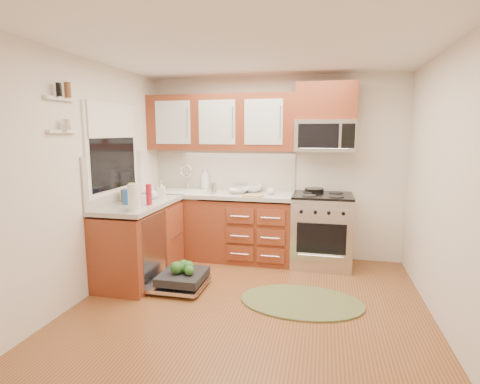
% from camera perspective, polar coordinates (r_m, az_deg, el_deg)
% --- Properties ---
extents(floor, '(3.50, 3.50, 0.00)m').
position_cam_1_polar(floor, '(3.93, 1.41, -17.25)').
color(floor, brown).
rests_on(floor, ground).
extents(ceiling, '(3.50, 3.50, 0.00)m').
position_cam_1_polar(ceiling, '(3.60, 1.57, 21.21)').
color(ceiling, white).
rests_on(ceiling, ground).
extents(wall_back, '(3.50, 0.04, 2.50)m').
position_cam_1_polar(wall_back, '(5.27, 5.21, 3.68)').
color(wall_back, silver).
rests_on(wall_back, ground).
extents(wall_front, '(3.50, 0.04, 2.50)m').
position_cam_1_polar(wall_front, '(1.90, -8.92, -6.03)').
color(wall_front, silver).
rests_on(wall_front, ground).
extents(wall_left, '(0.04, 3.50, 2.50)m').
position_cam_1_polar(wall_left, '(4.26, -22.31, 1.75)').
color(wall_left, silver).
rests_on(wall_left, ground).
extents(wall_right, '(0.04, 3.50, 2.50)m').
position_cam_1_polar(wall_right, '(3.65, 29.55, 0.13)').
color(wall_right, silver).
rests_on(wall_right, ground).
extents(base_cabinet_back, '(2.05, 0.60, 0.85)m').
position_cam_1_polar(base_cabinet_back, '(5.27, -3.23, -5.42)').
color(base_cabinet_back, maroon).
rests_on(base_cabinet_back, ground).
extents(base_cabinet_left, '(0.60, 1.25, 0.85)m').
position_cam_1_polar(base_cabinet_left, '(4.70, -14.99, -7.51)').
color(base_cabinet_left, maroon).
rests_on(base_cabinet_left, ground).
extents(countertop_back, '(2.07, 0.64, 0.05)m').
position_cam_1_polar(countertop_back, '(5.16, -3.31, -0.33)').
color(countertop_back, beige).
rests_on(countertop_back, base_cabinet_back).
extents(countertop_left, '(0.64, 1.27, 0.05)m').
position_cam_1_polar(countertop_left, '(4.59, -15.12, -1.82)').
color(countertop_left, beige).
rests_on(countertop_left, base_cabinet_left).
extents(backsplash_back, '(2.05, 0.02, 0.57)m').
position_cam_1_polar(backsplash_back, '(5.40, -2.47, 3.41)').
color(backsplash_back, '#B3AFA1').
rests_on(backsplash_back, ground).
extents(backsplash_left, '(0.02, 1.25, 0.57)m').
position_cam_1_polar(backsplash_left, '(4.69, -18.47, 2.08)').
color(backsplash_left, '#B3AFA1').
rests_on(backsplash_left, ground).
extents(upper_cabinets, '(2.05, 0.35, 0.75)m').
position_cam_1_polar(upper_cabinets, '(5.23, -2.99, 10.51)').
color(upper_cabinets, maroon).
rests_on(upper_cabinets, ground).
extents(cabinet_over_mw, '(0.76, 0.35, 0.47)m').
position_cam_1_polar(cabinet_over_mw, '(5.04, 12.98, 13.31)').
color(cabinet_over_mw, maroon).
rests_on(cabinet_over_mw, ground).
extents(range, '(0.76, 0.64, 0.95)m').
position_cam_1_polar(range, '(5.05, 12.31, -5.69)').
color(range, silver).
rests_on(range, ground).
extents(microwave, '(0.76, 0.38, 0.40)m').
position_cam_1_polar(microwave, '(5.00, 12.80, 8.36)').
color(microwave, silver).
rests_on(microwave, ground).
extents(sink, '(0.62, 0.50, 0.26)m').
position_cam_1_polar(sink, '(5.33, -8.79, -1.22)').
color(sink, white).
rests_on(sink, ground).
extents(dishwasher, '(0.70, 0.60, 0.20)m').
position_cam_1_polar(dishwasher, '(4.38, -9.18, -13.07)').
color(dishwasher, silver).
rests_on(dishwasher, ground).
extents(window, '(0.03, 1.05, 1.05)m').
position_cam_1_polar(window, '(4.64, -18.84, 6.22)').
color(window, white).
rests_on(window, ground).
extents(window_blind, '(0.02, 0.96, 0.40)m').
position_cam_1_polar(window_blind, '(4.63, -18.79, 10.30)').
color(window_blind, white).
rests_on(window_blind, ground).
extents(shelf_upper, '(0.04, 0.40, 0.03)m').
position_cam_1_polar(shelf_upper, '(3.94, -25.63, 12.68)').
color(shelf_upper, white).
rests_on(shelf_upper, ground).
extents(shelf_lower, '(0.04, 0.40, 0.03)m').
position_cam_1_polar(shelf_lower, '(3.93, -25.33, 8.33)').
color(shelf_lower, white).
rests_on(shelf_lower, ground).
extents(rug, '(1.37, 1.00, 0.02)m').
position_cam_1_polar(rug, '(4.08, 9.35, -16.18)').
color(rug, olive).
rests_on(rug, ground).
extents(skillet, '(0.33, 0.33, 0.05)m').
position_cam_1_polar(skillet, '(5.13, 11.22, 0.29)').
color(skillet, black).
rests_on(skillet, range).
extents(stock_pot, '(0.23, 0.23, 0.12)m').
position_cam_1_polar(stock_pot, '(5.23, 0.16, 0.75)').
color(stock_pot, silver).
rests_on(stock_pot, countertop_back).
extents(cutting_board, '(0.26, 0.19, 0.02)m').
position_cam_1_polar(cutting_board, '(4.83, 1.99, -0.58)').
color(cutting_board, '#AA7D4E').
rests_on(cutting_board, countertop_back).
extents(canister, '(0.12, 0.12, 0.15)m').
position_cam_1_polar(canister, '(5.05, -4.13, 0.59)').
color(canister, silver).
rests_on(canister, countertop_back).
extents(paper_towel_roll, '(0.14, 0.14, 0.28)m').
position_cam_1_polar(paper_towel_roll, '(4.08, -15.82, -0.80)').
color(paper_towel_roll, white).
rests_on(paper_towel_roll, countertop_left).
extents(mustard_bottle, '(0.08, 0.08, 0.20)m').
position_cam_1_polar(mustard_bottle, '(4.80, -16.15, 0.14)').
color(mustard_bottle, gold).
rests_on(mustard_bottle, countertop_left).
extents(red_bottle, '(0.08, 0.08, 0.24)m').
position_cam_1_polar(red_bottle, '(4.38, -13.72, -0.37)').
color(red_bottle, '#AD0E24').
rests_on(red_bottle, countertop_left).
extents(wooden_box, '(0.16, 0.12, 0.15)m').
position_cam_1_polar(wooden_box, '(4.66, -16.59, -0.50)').
color(wooden_box, brown).
rests_on(wooden_box, countertop_left).
extents(blue_carton, '(0.11, 0.07, 0.17)m').
position_cam_1_polar(blue_carton, '(4.47, -16.70, -0.76)').
color(blue_carton, '#245CA8').
rests_on(blue_carton, countertop_left).
extents(bowl_a, '(0.32, 0.32, 0.06)m').
position_cam_1_polar(bowl_a, '(5.07, -0.28, 0.16)').
color(bowl_a, '#999999').
rests_on(bowl_a, countertop_back).
extents(bowl_b, '(0.32, 0.32, 0.09)m').
position_cam_1_polar(bowl_b, '(5.20, 1.83, 0.55)').
color(bowl_b, '#999999').
rests_on(bowl_b, countertop_back).
extents(cup, '(0.11, 0.11, 0.09)m').
position_cam_1_polar(cup, '(4.97, 4.77, 0.09)').
color(cup, '#999999').
rests_on(cup, countertop_back).
extents(soap_bottle_a, '(0.15, 0.16, 0.32)m').
position_cam_1_polar(soap_bottle_a, '(5.44, -5.34, 2.08)').
color(soap_bottle_a, '#999999').
rests_on(soap_bottle_a, countertop_back).
extents(soap_bottle_b, '(0.12, 0.12, 0.21)m').
position_cam_1_polar(soap_bottle_b, '(4.82, -11.92, 0.36)').
color(soap_bottle_b, '#999999').
rests_on(soap_bottle_b, countertop_left).
extents(soap_bottle_c, '(0.14, 0.14, 0.15)m').
position_cam_1_polar(soap_bottle_c, '(4.75, -13.23, -0.15)').
color(soap_bottle_c, '#999999').
rests_on(soap_bottle_c, countertop_left).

